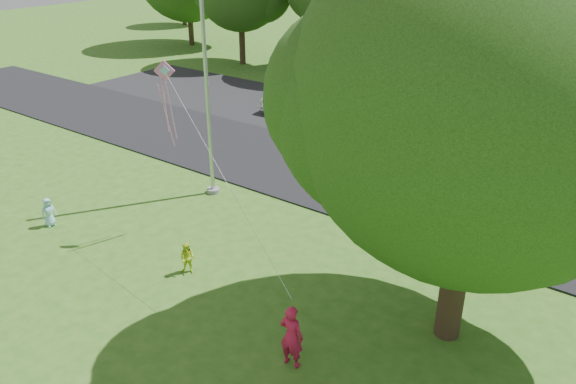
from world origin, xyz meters
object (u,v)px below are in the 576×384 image
Objects in this scene: woman at (292,336)px; kite at (168,89)px; street_lamp at (394,65)px; trash_can at (415,154)px; big_tree at (474,104)px; child_blue at (49,212)px; flagpole at (207,85)px; child_yellow at (187,258)px.

woman is 0.23× the size of kite.
street_lamp is 3.81m from trash_can.
street_lamp is 0.66× the size of big_tree.
child_blue is 6.24m from kite.
child_blue is at bearing -116.71° from flagpole.
street_lamp is at bearing 163.74° from trash_can.
trash_can is 0.59× the size of woman.
kite is at bearing -110.74° from trash_can.
woman is at bearing -36.01° from flagpole.
flagpole is at bearing -17.85° from child_blue.
flagpole is 10.49× the size of trash_can.
child_yellow is at bearing -21.11° from woman.
big_tree is 6.22× the size of woman.
big_tree is (10.25, -2.64, 1.72)m from flagpole.
street_lamp is at bearing 64.52° from child_yellow.
flagpole is at bearing 80.90° from kite.
big_tree is at bearing -61.51° from trash_can.
kite is at bearing -67.03° from flagpole.
flagpole is 1.52× the size of street_lamp.
child_blue is (-7.59, -12.30, 0.02)m from trash_can.
flagpole reaches higher than child_blue.
street_lamp is at bearing 65.08° from flagpole.
street_lamp is 14.33m from woman.
big_tree reaches higher than kite.
woman is at bearing -55.48° from kite.
street_lamp is 6.55× the size of child_blue.
flagpole is 10.32m from woman.
child_blue is 0.14× the size of kite.
flagpole is 6.88m from child_blue.
child_blue is at bearing -93.32° from street_lamp.
child_yellow is at bearing -98.58° from trash_can.
woman is at bearing -77.14° from trash_can.
big_tree reaches higher than street_lamp.
street_lamp is 12.48m from child_yellow.
flagpole is at bearing 101.68° from child_yellow.
flagpole is 6.62m from child_yellow.
child_blue reaches higher than trash_can.
big_tree is at bearing -69.87° from child_blue.
street_lamp is at bearing -16.80° from child_blue.
flagpole is at bearing 165.56° from big_tree.
big_tree is 9.05m from child_yellow.
kite reaches higher than child_yellow.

